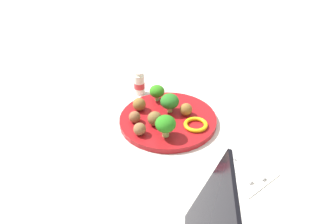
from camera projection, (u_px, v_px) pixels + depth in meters
ground_plane at (168, 122)px, 1.04m from camera, size 4.00×4.00×0.00m
plate at (168, 120)px, 1.04m from camera, size 0.28×0.28×0.02m
broccoli_floret_back_right at (157, 91)px, 1.10m from camera, size 0.05×0.05×0.05m
broccoli_floret_near_rim at (170, 102)px, 1.04m from camera, size 0.05×0.05×0.06m
broccoli_floret_front_right at (166, 124)px, 0.94m from camera, size 0.06×0.06×0.06m
meatball_mid_right at (140, 129)px, 0.96m from camera, size 0.03×0.03×0.03m
meatball_near_rim at (139, 104)px, 1.06m from camera, size 0.04×0.04×0.04m
meatball_back_left at (155, 118)px, 1.00m from camera, size 0.04×0.04×0.04m
meatball_front_right at (135, 117)px, 1.01m from camera, size 0.03×0.03×0.03m
meatball_mid_left at (186, 109)px, 1.04m from camera, size 0.04×0.04×0.04m
pepper_ring_front_left at (196, 125)px, 1.00m from camera, size 0.09×0.09×0.01m
napkin at (237, 166)px, 0.89m from camera, size 0.18×0.14×0.01m
fork at (230, 166)px, 0.88m from camera, size 0.12×0.03×0.01m
knife at (240, 160)px, 0.90m from camera, size 0.15×0.02×0.01m
yogurt_bottle at (139, 84)px, 1.16m from camera, size 0.03×0.03×0.08m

